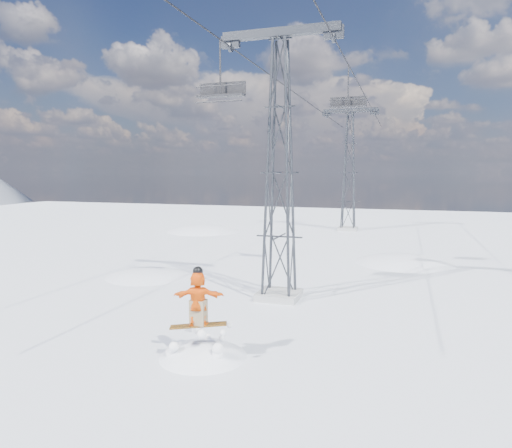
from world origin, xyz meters
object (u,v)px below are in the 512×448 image
object	(u,v)px
lift_tower_far	(349,173)
lift_chair_near	(221,91)
snowboarder_jump	(204,408)
lift_tower_near	(280,173)

from	to	relation	value
lift_tower_far	lift_chair_near	xyz separation A→B (m)	(-2.20, -26.12, 3.37)
snowboarder_jump	lift_tower_far	bearing A→B (deg)	89.14
lift_tower_far	lift_chair_near	size ratio (longest dim) A/B	4.54
lift_tower_near	lift_tower_far	xyz separation A→B (m)	(0.00, 25.00, 0.00)
lift_tower_far	lift_chair_near	world-z (taller)	lift_tower_far
lift_tower_far	snowboarder_jump	bearing A→B (deg)	-90.86
lift_tower_near	lift_tower_far	distance (m)	25.00
lift_chair_near	snowboarder_jump	bearing A→B (deg)	-73.36
lift_tower_near	snowboarder_jump	size ratio (longest dim) A/B	1.69
lift_tower_far	snowboarder_jump	size ratio (longest dim) A/B	1.69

